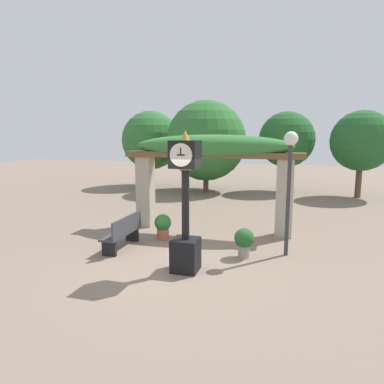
% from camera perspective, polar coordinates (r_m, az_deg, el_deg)
% --- Properties ---
extents(ground_plane, '(60.00, 60.00, 0.00)m').
position_cam_1_polar(ground_plane, '(8.16, -1.95, -12.04)').
color(ground_plane, '#7F6B5B').
extents(pedestal_clock, '(0.58, 0.63, 3.09)m').
position_cam_1_polar(pedestal_clock, '(7.41, -1.09, -2.65)').
color(pedestal_clock, black).
rests_on(pedestal_clock, ground).
extents(pergola, '(5.54, 1.09, 3.02)m').
position_cam_1_polar(pergola, '(10.58, 3.24, 5.86)').
color(pergola, '#A89E89').
rests_on(pergola, ground).
extents(potted_plant_near_left, '(0.49, 0.49, 0.74)m').
position_cam_1_polar(potted_plant_near_left, '(8.58, 8.69, -7.97)').
color(potted_plant_near_left, gray).
rests_on(potted_plant_near_left, ground).
extents(potted_plant_near_right, '(0.48, 0.48, 0.74)m').
position_cam_1_polar(potted_plant_near_right, '(9.96, -4.89, -5.57)').
color(potted_plant_near_right, '#9E563D').
rests_on(potted_plant_near_right, ground).
extents(park_bench, '(0.42, 1.60, 0.89)m').
position_cam_1_polar(park_bench, '(9.33, -11.38, -6.61)').
color(park_bench, '#38383D').
rests_on(park_bench, ground).
extents(lamp_post, '(0.34, 0.34, 3.08)m').
position_cam_1_polar(lamp_post, '(8.62, 15.99, 4.31)').
color(lamp_post, '#333338').
rests_on(lamp_post, ground).
extents(tree_line, '(14.32, 4.84, 4.84)m').
position_cam_1_polar(tree_line, '(18.62, 5.33, 8.54)').
color(tree_line, brown).
rests_on(tree_line, ground).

